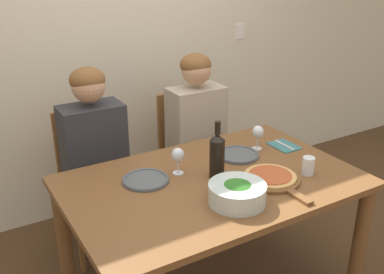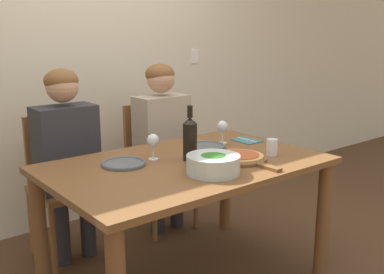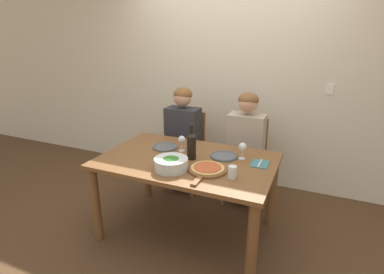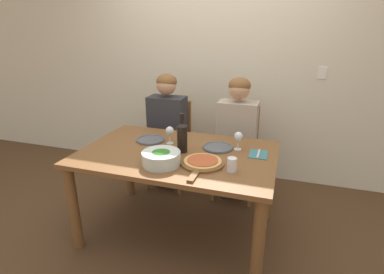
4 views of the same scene
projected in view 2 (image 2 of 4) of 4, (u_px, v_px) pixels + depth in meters
back_wall at (79, 48)px, 3.38m from camera, size 10.00×0.06×2.70m
dining_table at (187, 181)px, 2.55m from camera, size 1.54×0.99×0.75m
chair_left at (63, 179)px, 2.97m from camera, size 0.42×0.42×0.93m
chair_right at (155, 160)px, 3.43m from camera, size 0.42×0.42×0.93m
person_woman at (67, 147)px, 2.83m from camera, size 0.47×0.51×1.25m
person_man at (163, 131)px, 3.29m from camera, size 0.47×0.51×1.25m
wine_bottle at (190, 138)px, 2.53m from camera, size 0.08×0.08×0.31m
broccoli_bowl at (213, 164)px, 2.30m from camera, size 0.28×0.28×0.11m
dinner_plate_left at (124, 163)px, 2.45m from camera, size 0.25×0.25×0.02m
dinner_plate_right at (206, 146)px, 2.83m from camera, size 0.25×0.25×0.02m
pizza_on_board at (240, 158)px, 2.55m from camera, size 0.31×0.45×0.04m
wine_glass_left at (153, 142)px, 2.54m from camera, size 0.07×0.07×0.15m
wine_glass_right at (223, 128)px, 2.92m from camera, size 0.07×0.07×0.15m
water_tumbler at (272, 147)px, 2.64m from camera, size 0.07×0.07×0.10m
fork_on_napkin at (247, 140)px, 3.01m from camera, size 0.14×0.18×0.01m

